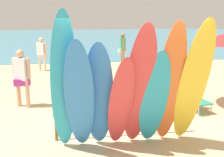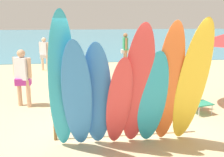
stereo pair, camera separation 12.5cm
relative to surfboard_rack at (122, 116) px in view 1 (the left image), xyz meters
The scene contains 15 objects.
ground 14.01m from the surfboard_rack, 90.00° to the left, with size 60.00×60.00×0.00m, color #D3BC8C.
ocean_water 29.57m from the surfboard_rack, 90.00° to the left, with size 60.00×40.00×0.02m, color teal.
surfboard_rack is the anchor object (origin of this frame).
surfboard_teal_0 1.58m from the surfboard_rack, 151.63° to the right, with size 0.47×0.07×2.78m, color #289EC6.
surfboard_blue_1 1.30m from the surfboard_rack, 142.27° to the right, with size 0.53×0.08×2.37m, color #337AD1.
surfboard_blue_2 0.97m from the surfboard_rack, 135.02° to the right, with size 0.55×0.06×2.23m, color #337AD1.
surfboard_red_3 0.81m from the surfboard_rack, 102.29° to the right, with size 0.46×0.08×2.02m, color #D13D42.
surfboard_red_4 1.02m from the surfboard_rack, 72.60° to the right, with size 0.57×0.06×2.59m, color #D13D42.
surfboard_teal_5 0.93m from the surfboard_rack, 47.42° to the right, with size 0.56×0.06×2.06m, color #289EC6.
surfboard_orange_6 1.27m from the surfboard_rack, 37.24° to the right, with size 0.51×0.07×2.60m, color orange.
surfboard_yellow_7 1.62m from the surfboard_rack, 28.38° to the right, with size 0.57×0.07×2.68m, color yellow.
beachgoer_by_water 8.67m from the surfboard_rack, 78.98° to the left, with size 0.44×0.65×1.70m.
beachgoer_near_rack 3.39m from the surfboard_rack, 135.91° to the left, with size 0.54×0.40×1.65m.
beachgoer_photographing 8.02m from the surfboard_rack, 107.38° to the left, with size 0.50×0.40×1.58m.
beach_chair_red 2.61m from the surfboard_rack, 28.67° to the left, with size 0.66×0.83×0.80m.
Camera 1 is at (-1.01, -5.29, 2.52)m, focal length 43.03 mm.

